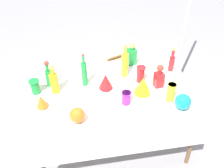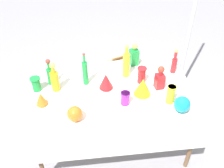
{
  "view_description": "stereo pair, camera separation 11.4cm",
  "coord_description": "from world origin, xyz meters",
  "px_view_note": "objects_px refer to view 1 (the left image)",
  "views": [
    {
      "loc": [
        -0.35,
        -2.04,
        2.48
      ],
      "look_at": [
        0.0,
        0.0,
        0.86
      ],
      "focal_mm": 40.0,
      "sensor_mm": 36.0,
      "label": 1
    },
    {
      "loc": [
        -0.24,
        -2.06,
        2.48
      ],
      "look_at": [
        0.0,
        0.0,
        0.86
      ],
      "focal_mm": 40.0,
      "sensor_mm": 36.0,
      "label": 2
    }
  ],
  "objects_px": {
    "round_bowl_0": "(77,115)",
    "fluted_vase_1": "(143,86)",
    "tall_bottle_0": "(84,73)",
    "square_decanter_0": "(159,77)",
    "cardboard_box_behind_left": "(117,70)",
    "tall_bottle_1": "(125,63)",
    "tall_bottle_4": "(54,81)",
    "slender_vase_0": "(171,92)",
    "fluted_vase_0": "(106,81)",
    "fluted_vase_2": "(41,101)",
    "tall_bottle_2": "(172,62)",
    "tall_bottle_3": "(49,76)",
    "slender_vase_2": "(126,97)",
    "canopy_pole": "(186,24)",
    "slender_vase_3": "(35,86)",
    "slender_vase_1": "(141,74)",
    "square_decanter_1": "(132,55)",
    "round_bowl_1": "(183,102)"
  },
  "relations": [
    {
      "from": "round_bowl_0",
      "to": "fluted_vase_1",
      "type": "bearing_deg",
      "value": 22.8
    },
    {
      "from": "tall_bottle_0",
      "to": "square_decanter_0",
      "type": "relative_size",
      "value": 1.41
    },
    {
      "from": "cardboard_box_behind_left",
      "to": "tall_bottle_1",
      "type": "bearing_deg",
      "value": -96.3
    },
    {
      "from": "tall_bottle_4",
      "to": "slender_vase_0",
      "type": "distance_m",
      "value": 1.21
    },
    {
      "from": "tall_bottle_1",
      "to": "square_decanter_0",
      "type": "height_order",
      "value": "tall_bottle_1"
    },
    {
      "from": "fluted_vase_0",
      "to": "fluted_vase_2",
      "type": "height_order",
      "value": "fluted_vase_0"
    },
    {
      "from": "tall_bottle_2",
      "to": "tall_bottle_3",
      "type": "distance_m",
      "value": 1.42
    },
    {
      "from": "tall_bottle_3",
      "to": "slender_vase_0",
      "type": "bearing_deg",
      "value": -20.57
    },
    {
      "from": "tall_bottle_4",
      "to": "slender_vase_2",
      "type": "bearing_deg",
      "value": -23.55
    },
    {
      "from": "fluted_vase_2",
      "to": "canopy_pole",
      "type": "relative_size",
      "value": 0.05
    },
    {
      "from": "slender_vase_3",
      "to": "cardboard_box_behind_left",
      "type": "distance_m",
      "value": 1.73
    },
    {
      "from": "slender_vase_1",
      "to": "square_decanter_0",
      "type": "bearing_deg",
      "value": -35.31
    },
    {
      "from": "tall_bottle_0",
      "to": "fluted_vase_0",
      "type": "height_order",
      "value": "tall_bottle_0"
    },
    {
      "from": "tall_bottle_3",
      "to": "tall_bottle_4",
      "type": "distance_m",
      "value": 0.14
    },
    {
      "from": "tall_bottle_4",
      "to": "fluted_vase_1",
      "type": "relative_size",
      "value": 1.73
    },
    {
      "from": "fluted_vase_1",
      "to": "canopy_pole",
      "type": "relative_size",
      "value": 0.07
    },
    {
      "from": "canopy_pole",
      "to": "fluted_vase_2",
      "type": "bearing_deg",
      "value": -154.64
    },
    {
      "from": "tall_bottle_2",
      "to": "slender_vase_1",
      "type": "xyz_separation_m",
      "value": [
        -0.41,
        -0.15,
        -0.02
      ]
    },
    {
      "from": "slender_vase_1",
      "to": "fluted_vase_0",
      "type": "relative_size",
      "value": 1.02
    },
    {
      "from": "tall_bottle_2",
      "to": "slender_vase_0",
      "type": "distance_m",
      "value": 0.55
    },
    {
      "from": "square_decanter_1",
      "to": "fluted_vase_0",
      "type": "relative_size",
      "value": 1.54
    },
    {
      "from": "fluted_vase_2",
      "to": "fluted_vase_1",
      "type": "bearing_deg",
      "value": 2.14
    },
    {
      "from": "tall_bottle_3",
      "to": "round_bowl_1",
      "type": "bearing_deg",
      "value": -24.89
    },
    {
      "from": "tall_bottle_1",
      "to": "slender_vase_0",
      "type": "xyz_separation_m",
      "value": [
        0.37,
        -0.5,
        -0.06
      ]
    },
    {
      "from": "tall_bottle_1",
      "to": "square_decanter_0",
      "type": "bearing_deg",
      "value": -39.01
    },
    {
      "from": "slender_vase_2",
      "to": "fluted_vase_2",
      "type": "xyz_separation_m",
      "value": [
        -0.83,
        0.08,
        -0.0
      ]
    },
    {
      "from": "tall_bottle_0",
      "to": "tall_bottle_1",
      "type": "height_order",
      "value": "tall_bottle_1"
    },
    {
      "from": "square_decanter_1",
      "to": "slender_vase_0",
      "type": "height_order",
      "value": "square_decanter_1"
    },
    {
      "from": "tall_bottle_1",
      "to": "slender_vase_3",
      "type": "bearing_deg",
      "value": -171.43
    },
    {
      "from": "tall_bottle_0",
      "to": "tall_bottle_2",
      "type": "xyz_separation_m",
      "value": [
        1.03,
        0.1,
        -0.03
      ]
    },
    {
      "from": "square_decanter_1",
      "to": "slender_vase_3",
      "type": "bearing_deg",
      "value": -161.54
    },
    {
      "from": "tall_bottle_1",
      "to": "slender_vase_0",
      "type": "relative_size",
      "value": 2.03
    },
    {
      "from": "canopy_pole",
      "to": "slender_vase_3",
      "type": "bearing_deg",
      "value": -161.91
    },
    {
      "from": "slender_vase_2",
      "to": "round_bowl_1",
      "type": "xyz_separation_m",
      "value": [
        0.53,
        -0.17,
        0.01
      ]
    },
    {
      "from": "tall_bottle_1",
      "to": "square_decanter_1",
      "type": "xyz_separation_m",
      "value": [
        0.13,
        0.23,
        -0.04
      ]
    },
    {
      "from": "square_decanter_1",
      "to": "slender_vase_1",
      "type": "distance_m",
      "value": 0.37
    },
    {
      "from": "fluted_vase_0",
      "to": "fluted_vase_1",
      "type": "distance_m",
      "value": 0.4
    },
    {
      "from": "square_decanter_0",
      "to": "square_decanter_1",
      "type": "height_order",
      "value": "square_decanter_1"
    },
    {
      "from": "tall_bottle_2",
      "to": "cardboard_box_behind_left",
      "type": "height_order",
      "value": "tall_bottle_2"
    },
    {
      "from": "tall_bottle_4",
      "to": "square_decanter_0",
      "type": "bearing_deg",
      "value": -4.8
    },
    {
      "from": "tall_bottle_2",
      "to": "square_decanter_1",
      "type": "xyz_separation_m",
      "value": [
        -0.43,
        0.22,
        0.0
      ]
    },
    {
      "from": "round_bowl_1",
      "to": "canopy_pole",
      "type": "xyz_separation_m",
      "value": [
        0.45,
        1.11,
        0.27
      ]
    },
    {
      "from": "tall_bottle_0",
      "to": "tall_bottle_4",
      "type": "relative_size",
      "value": 1.14
    },
    {
      "from": "tall_bottle_1",
      "to": "round_bowl_1",
      "type": "distance_m",
      "value": 0.79
    },
    {
      "from": "fluted_vase_2",
      "to": "slender_vase_2",
      "type": "bearing_deg",
      "value": -5.77
    },
    {
      "from": "tall_bottle_2",
      "to": "tall_bottle_4",
      "type": "xyz_separation_m",
      "value": [
        -1.35,
        -0.18,
        0.02
      ]
    },
    {
      "from": "tall_bottle_3",
      "to": "tall_bottle_4",
      "type": "height_order",
      "value": "tall_bottle_4"
    },
    {
      "from": "slender_vase_2",
      "to": "canopy_pole",
      "type": "distance_m",
      "value": 1.38
    },
    {
      "from": "tall_bottle_0",
      "to": "slender_vase_0",
      "type": "height_order",
      "value": "tall_bottle_0"
    },
    {
      "from": "slender_vase_1",
      "to": "fluted_vase_2",
      "type": "height_order",
      "value": "slender_vase_1"
    }
  ]
}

